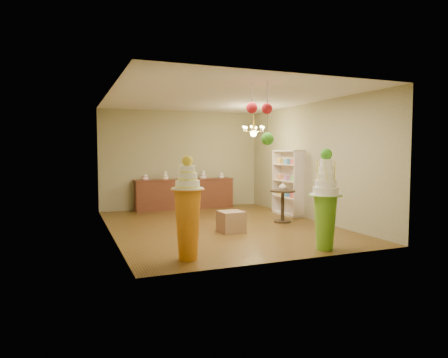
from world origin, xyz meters
name	(u,v)px	position (x,y,z in m)	size (l,w,h in m)	color
floor	(219,226)	(0.00, 0.00, 0.00)	(6.50, 6.50, 0.00)	#573D17
ceiling	(219,98)	(0.00, 0.00, 3.00)	(6.50, 6.50, 0.00)	silver
wall_back	(182,160)	(0.00, 3.25, 1.50)	(5.00, 0.04, 3.00)	#9B956D
wall_front	(292,168)	(0.00, -3.25, 1.50)	(5.00, 0.04, 3.00)	#9B956D
wall_left	(109,164)	(-2.50, 0.00, 1.50)	(0.04, 6.50, 3.00)	#9B956D
wall_right	(310,162)	(2.50, 0.00, 1.50)	(0.04, 6.50, 3.00)	#9B956D
pedestal_green	(325,208)	(0.94, -2.85, 0.75)	(0.70, 0.70, 1.82)	#6DB929
pedestal_orange	(188,216)	(-1.54, -2.58, 0.72)	(0.56, 0.56, 1.70)	orange
burlap_riser	(231,222)	(-0.04, -0.81, 0.23)	(0.51, 0.51, 0.46)	#92714F
sideboard	(185,193)	(0.00, 2.97, 0.48)	(3.04, 0.54, 1.16)	#582B1B
shelving_unit	(288,183)	(2.34, 0.80, 0.90)	(0.33, 1.20, 1.80)	beige
round_table	(283,202)	(1.63, -0.15, 0.52)	(0.66, 0.66, 0.80)	black
vase	(283,186)	(1.63, -0.15, 0.90)	(0.19, 0.19, 0.20)	beige
pom_red_left	(252,108)	(-0.24, -2.24, 2.55)	(0.20, 0.20, 0.56)	#382F28
pom_green_mid	(267,139)	(0.09, -2.22, 2.00)	(0.23, 0.23, 1.12)	#382F28
pom_red_right	(267,108)	(-0.05, -2.46, 2.52)	(0.19, 0.19, 0.58)	#382F28
chandelier	(254,132)	(1.41, 1.08, 2.30)	(0.72, 0.72, 0.85)	gold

